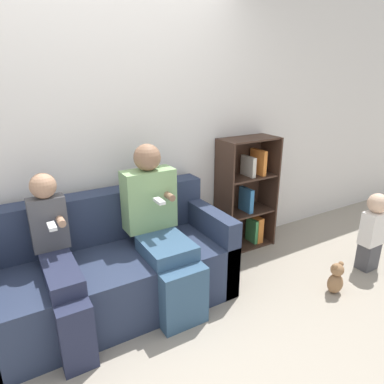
% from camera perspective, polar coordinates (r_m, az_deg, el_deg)
% --- Properties ---
extents(ground_plane, '(14.00, 14.00, 0.00)m').
position_cam_1_polar(ground_plane, '(2.64, -6.19, -22.84)').
color(ground_plane, '#9E9384').
extents(back_wall, '(10.00, 0.06, 2.55)m').
position_cam_1_polar(back_wall, '(2.89, -15.05, 8.91)').
color(back_wall, silver).
rests_on(back_wall, ground_plane).
extents(couch, '(1.87, 0.81, 0.87)m').
position_cam_1_polar(couch, '(2.80, -13.51, -12.66)').
color(couch, '#28334C').
rests_on(couch, ground_plane).
extents(adult_seated, '(0.41, 0.73, 1.26)m').
position_cam_1_polar(adult_seated, '(2.64, -5.34, -5.64)').
color(adult_seated, '#335170').
rests_on(adult_seated, ground_plane).
extents(child_seated, '(0.25, 0.75, 1.13)m').
position_cam_1_polar(child_seated, '(2.46, -21.22, -11.07)').
color(child_seated, '#232842').
rests_on(child_seated, ground_plane).
extents(toddler_standing, '(0.22, 0.18, 0.75)m').
position_cam_1_polar(toddler_standing, '(3.57, 27.92, -5.58)').
color(toddler_standing, '#47474C').
rests_on(toddler_standing, ground_plane).
extents(bookshelf, '(0.60, 0.31, 1.16)m').
position_cam_1_polar(bookshelf, '(3.59, 8.95, -0.63)').
color(bookshelf, '#3D281E').
rests_on(bookshelf, ground_plane).
extents(teddy_bear, '(0.14, 0.12, 0.29)m').
position_cam_1_polar(teddy_bear, '(3.19, 22.85, -13.17)').
color(teddy_bear, '#936B47').
rests_on(teddy_bear, ground_plane).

